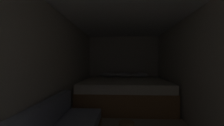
% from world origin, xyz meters
% --- Properties ---
extents(wall_back, '(2.52, 0.05, 2.11)m').
position_xyz_m(wall_back, '(0.00, 4.91, 1.06)').
color(wall_back, beige).
rests_on(wall_back, ground).
extents(wall_left, '(0.05, 5.58, 2.11)m').
position_xyz_m(wall_left, '(-1.24, 2.09, 1.06)').
color(wall_left, beige).
rests_on(wall_left, ground).
extents(wall_right, '(0.05, 5.58, 2.11)m').
position_xyz_m(wall_right, '(1.24, 2.09, 1.06)').
color(wall_right, beige).
rests_on(wall_right, ground).
extents(ceiling_slab, '(2.52, 5.58, 0.05)m').
position_xyz_m(ceiling_slab, '(0.00, 2.09, 2.14)').
color(ceiling_slab, white).
rests_on(ceiling_slab, wall_left).
extents(bed, '(2.30, 2.05, 0.87)m').
position_xyz_m(bed, '(0.00, 3.83, 0.36)').
color(bed, olive).
rests_on(bed, ground).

